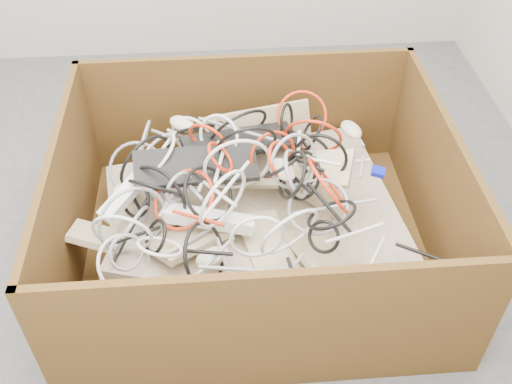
{
  "coord_description": "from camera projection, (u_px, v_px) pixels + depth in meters",
  "views": [
    {
      "loc": [
        0.1,
        -1.53,
        1.71
      ],
      "look_at": [
        0.21,
        -0.03,
        0.3
      ],
      "focal_mm": 41.38,
      "sensor_mm": 36.0,
      "label": 1
    }
  ],
  "objects": [
    {
      "name": "vga_plug",
      "position": [
        378.0,
        172.0,
        2.03
      ],
      "size": [
        0.06,
        0.05,
        0.03
      ],
      "primitive_type": "cube",
      "rotation": [
        0.09,
        0.14,
        -0.31
      ],
      "color": "#0B13AF",
      "rests_on": "keyboard_pile"
    },
    {
      "name": "power_strip_left",
      "position": [
        131.0,
        188.0,
        1.96
      ],
      "size": [
        0.22,
        0.25,
        0.11
      ],
      "primitive_type": "cube",
      "rotation": [
        0.14,
        -0.26,
        0.87
      ],
      "color": "white",
      "rests_on": "keyboard_pile"
    },
    {
      "name": "cable_tangle",
      "position": [
        223.0,
        179.0,
        1.98
      ],
      "size": [
        1.15,
        0.95,
        0.42
      ],
      "color": "silver",
      "rests_on": "keyboard_pile"
    },
    {
      "name": "ground",
      "position": [
        200.0,
        247.0,
        2.27
      ],
      "size": [
        3.0,
        3.0,
        0.0
      ],
      "primitive_type": "plane",
      "color": "#48484A",
      "rests_on": "ground"
    },
    {
      "name": "mice_scatter",
      "position": [
        233.0,
        170.0,
        2.05
      ],
      "size": [
        0.95,
        0.69,
        0.2
      ],
      "color": "beige",
      "rests_on": "keyboard_pile"
    },
    {
      "name": "power_strip_right",
      "position": [
        209.0,
        219.0,
        1.93
      ],
      "size": [
        0.31,
        0.1,
        0.1
      ],
      "primitive_type": "cube",
      "rotation": [
        -0.1,
        0.17,
        -0.12
      ],
      "color": "white",
      "rests_on": "keyboard_pile"
    },
    {
      "name": "keyboard_pile",
      "position": [
        244.0,
        197.0,
        2.08
      ],
      "size": [
        1.04,
        0.97,
        0.36
      ],
      "color": "#CDB590",
      "rests_on": "cardboard_box"
    },
    {
      "name": "cardboard_box",
      "position": [
        251.0,
        229.0,
        2.16
      ],
      "size": [
        1.33,
        1.11,
        0.56
      ],
      "color": "#402910",
      "rests_on": "ground"
    }
  ]
}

